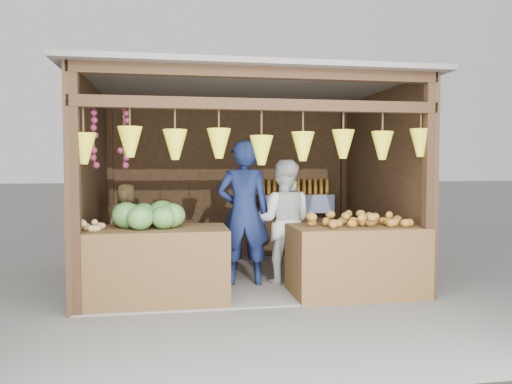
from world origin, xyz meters
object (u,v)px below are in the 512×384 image
woman_standing (283,222)px  counter_right (356,260)px  counter_left (153,265)px  man_standing (244,213)px  vendor_seated (127,221)px

woman_standing → counter_right: bearing=151.9°
counter_left → counter_right: size_ratio=1.07×
counter_right → man_standing: man_standing is taller
man_standing → vendor_seated: 1.61m
counter_left → woman_standing: size_ratio=1.03×
counter_left → man_standing: 1.38m
vendor_seated → man_standing: bearing=157.8°
counter_left → counter_right: (2.39, -0.05, -0.01)m
counter_left → man_standing: (1.12, 0.62, 0.51)m
counter_left → vendor_seated: 1.29m
man_standing → woman_standing: 0.55m
counter_left → man_standing: man_standing is taller
counter_left → woman_standing: 1.83m
counter_left → man_standing: bearing=28.8°
counter_right → man_standing: bearing=152.3°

